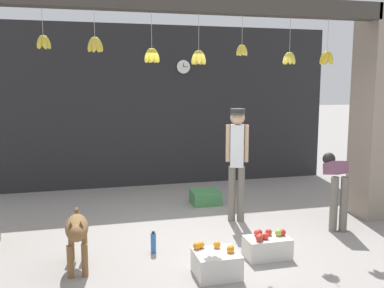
# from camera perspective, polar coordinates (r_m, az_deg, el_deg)

# --- Properties ---
(ground_plane) EXTENTS (60.00, 60.00, 0.00)m
(ground_plane) POSITION_cam_1_polar(r_m,az_deg,el_deg) (6.05, 1.15, -12.34)
(ground_plane) COLOR gray
(shop_back_wall) EXTENTS (7.31, 0.12, 3.26)m
(shop_back_wall) POSITION_cam_1_polar(r_m,az_deg,el_deg) (8.82, -4.48, 5.01)
(shop_back_wall) COLOR #232326
(shop_back_wall) RESTS_ON ground_plane
(shop_pillar_right) EXTENTS (0.70, 0.60, 3.26)m
(shop_pillar_right) POSITION_cam_1_polar(r_m,az_deg,el_deg) (7.34, 23.80, 3.68)
(shop_pillar_right) COLOR gray
(shop_pillar_right) RESTS_ON ground_plane
(storefront_awning) EXTENTS (5.41, 0.31, 0.92)m
(storefront_awning) POSITION_cam_1_polar(r_m,az_deg,el_deg) (5.85, 0.88, 17.52)
(storefront_awning) COLOR #3D3833
(dog) EXTENTS (0.26, 0.93, 0.67)m
(dog) POSITION_cam_1_polar(r_m,az_deg,el_deg) (5.11, -15.11, -11.14)
(dog) COLOR brown
(dog) RESTS_ON ground_plane
(shopkeeper) EXTENTS (0.33, 0.31, 1.74)m
(shopkeeper) POSITION_cam_1_polar(r_m,az_deg,el_deg) (6.50, 6.02, -1.44)
(shopkeeper) COLOR #6B665B
(shopkeeper) RESTS_ON ground_plane
(worker_stooping) EXTENTS (0.41, 0.79, 1.04)m
(worker_stooping) POSITION_cam_1_polar(r_m,az_deg,el_deg) (6.63, 18.60, -4.69)
(worker_stooping) COLOR #6B665B
(worker_stooping) RESTS_ON ground_plane
(fruit_crate_oranges) EXTENTS (0.48, 0.43, 0.35)m
(fruit_crate_oranges) POSITION_cam_1_polar(r_m,az_deg,el_deg) (4.92, 3.27, -15.56)
(fruit_crate_oranges) COLOR silver
(fruit_crate_oranges) RESTS_ON ground_plane
(fruit_crate_apples) EXTENTS (0.54, 0.32, 0.33)m
(fruit_crate_apples) POSITION_cam_1_polar(r_m,az_deg,el_deg) (5.44, 9.98, -13.26)
(fruit_crate_apples) COLOR silver
(fruit_crate_apples) RESTS_ON ground_plane
(produce_box_green) EXTENTS (0.49, 0.42, 0.24)m
(produce_box_green) POSITION_cam_1_polar(r_m,az_deg,el_deg) (7.57, 1.80, -7.11)
(produce_box_green) COLOR #42844C
(produce_box_green) RESTS_ON ground_plane
(water_bottle) EXTENTS (0.07, 0.07, 0.28)m
(water_bottle) POSITION_cam_1_polar(r_m,az_deg,el_deg) (5.52, -5.17, -12.97)
(water_bottle) COLOR #2D60AD
(water_bottle) RESTS_ON ground_plane
(wall_clock) EXTENTS (0.29, 0.03, 0.29)m
(wall_clock) POSITION_cam_1_polar(r_m,az_deg,el_deg) (8.84, -1.16, 10.26)
(wall_clock) COLOR black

